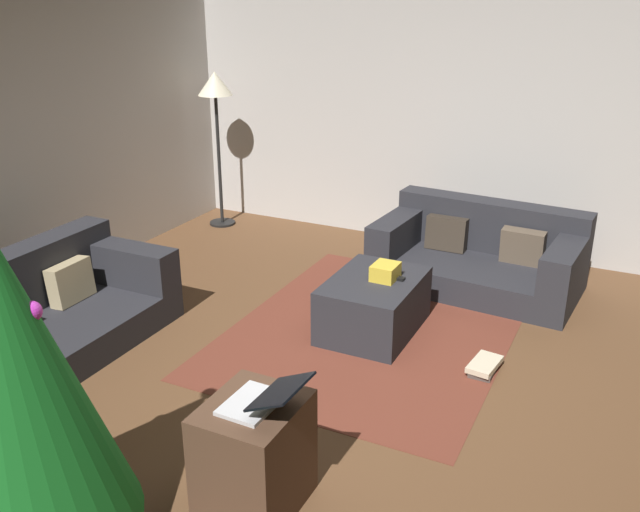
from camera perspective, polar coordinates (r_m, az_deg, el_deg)
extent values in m
plane|color=brown|center=(4.43, 2.33, -12.16)|extent=(6.40, 6.40, 0.00)
cube|color=#B5B0AB|center=(6.79, 13.51, 11.09)|extent=(0.12, 6.40, 2.60)
cube|color=#26262B|center=(5.27, -21.36, -6.43)|extent=(1.86, 0.92, 0.24)
cube|color=#26262B|center=(5.37, -24.35, -2.23)|extent=(1.86, 0.25, 0.46)
cube|color=#26262B|center=(5.67, -15.92, -0.62)|extent=(0.24, 0.92, 0.33)
cube|color=tan|center=(5.48, -19.97, -2.04)|extent=(0.36, 0.15, 0.31)
cube|color=#26262B|center=(6.13, 12.75, -1.48)|extent=(1.07, 1.77, 0.24)
cube|color=#26262B|center=(6.33, 14.02, 2.47)|extent=(0.37, 1.72, 0.45)
cube|color=#26262B|center=(5.88, 19.73, -0.41)|extent=(0.96, 0.31, 0.30)
cube|color=#26262B|center=(6.27, 6.60, 2.09)|extent=(0.96, 0.31, 0.30)
cube|color=brown|center=(6.09, 16.45, 0.73)|extent=(0.16, 0.37, 0.31)
cube|color=#372D24|center=(6.27, 10.44, 1.86)|extent=(0.15, 0.36, 0.31)
cube|color=#26262B|center=(5.21, 4.47, -4.08)|extent=(0.87, 0.63, 0.42)
cube|color=gold|center=(5.12, 5.44, -1.30)|extent=(0.21, 0.18, 0.12)
cube|color=black|center=(5.14, 6.17, -1.79)|extent=(0.05, 0.16, 0.02)
cone|color=#14611E|center=(3.17, -24.85, -8.84)|extent=(1.01, 1.01, 1.54)
sphere|color=green|center=(3.50, -22.29, -9.91)|extent=(0.09, 0.09, 0.09)
sphere|color=#CC33BF|center=(3.03, -22.81, -4.26)|extent=(0.09, 0.09, 0.09)
sphere|color=#CC33BF|center=(3.41, -24.05, -7.95)|extent=(0.07, 0.07, 0.07)
sphere|color=yellow|center=(3.68, -22.67, -11.23)|extent=(0.09, 0.09, 0.09)
cube|color=#4C3323|center=(3.54, -5.48, -16.18)|extent=(0.52, 0.44, 0.59)
cube|color=silver|center=(3.36, -5.66, -12.05)|extent=(0.32, 0.24, 0.02)
cube|color=black|center=(3.23, -3.28, -11.13)|extent=(0.32, 0.22, 0.11)
cube|color=#4C423D|center=(4.88, 13.42, -9.11)|extent=(0.27, 0.16, 0.04)
cube|color=beige|center=(4.86, 13.49, -8.71)|extent=(0.32, 0.20, 0.04)
cylinder|color=black|center=(7.70, -8.09, 2.75)|extent=(0.28, 0.28, 0.02)
cylinder|color=black|center=(7.51, -8.36, 7.74)|extent=(0.04, 0.04, 1.40)
cone|color=beige|center=(7.37, -8.71, 13.96)|extent=(0.36, 0.36, 0.24)
cube|color=brown|center=(5.30, 4.40, -6.11)|extent=(2.60, 2.00, 0.01)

